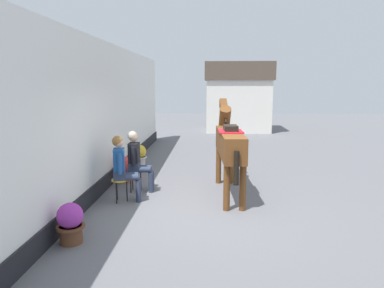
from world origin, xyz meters
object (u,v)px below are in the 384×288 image
(seated_visitor_near, at_px, (122,165))
(spare_stool_white, at_px, (238,159))
(flower_planter_farthest, at_px, (140,155))
(saddled_horse_center, at_px, (229,142))
(flower_planter_nearest, at_px, (70,222))
(seated_visitor_far, at_px, (137,158))
(flower_planter_inner_far, at_px, (125,169))

(seated_visitor_near, height_order, spare_stool_white, seated_visitor_near)
(flower_planter_farthest, bearing_deg, seated_visitor_near, -84.51)
(saddled_horse_center, relative_size, spare_stool_white, 6.52)
(flower_planter_nearest, relative_size, flower_planter_farthest, 1.00)
(flower_planter_farthest, bearing_deg, flower_planter_nearest, -90.12)
(seated_visitor_near, relative_size, spare_stool_white, 3.02)
(saddled_horse_center, xyz_separation_m, flower_planter_farthest, (-2.53, 2.59, -0.82))
(saddled_horse_center, bearing_deg, flower_planter_nearest, -133.47)
(spare_stool_white, bearing_deg, saddled_horse_center, -100.48)
(flower_planter_farthest, height_order, spare_stool_white, flower_planter_farthest)
(saddled_horse_center, xyz_separation_m, flower_planter_nearest, (-2.54, -2.68, -0.82))
(seated_visitor_near, distance_m, seated_visitor_far, 0.74)
(seated_visitor_far, distance_m, flower_planter_inner_far, 1.02)
(seated_visitor_near, bearing_deg, seated_visitor_far, 78.22)
(seated_visitor_near, height_order, saddled_horse_center, saddled_horse_center)
(seated_visitor_near, xyz_separation_m, spare_stool_white, (2.55, 2.49, -0.38))
(saddled_horse_center, xyz_separation_m, spare_stool_white, (0.33, 1.81, -0.76))
(seated_visitor_far, distance_m, flower_planter_nearest, 2.80)
(seated_visitor_far, xyz_separation_m, flower_planter_inner_far, (-0.47, 0.79, -0.44))
(flower_planter_inner_far, xyz_separation_m, spare_stool_white, (2.87, 0.97, 0.07))
(seated_visitor_near, distance_m, flower_planter_inner_far, 1.61)
(seated_visitor_near, relative_size, flower_planter_nearest, 2.17)
(seated_visitor_near, height_order, flower_planter_farthest, seated_visitor_near)
(seated_visitor_far, bearing_deg, seated_visitor_near, -101.78)
(seated_visitor_far, xyz_separation_m, flower_planter_nearest, (-0.48, -2.72, -0.44))
(flower_planter_farthest, bearing_deg, spare_stool_white, -15.32)
(seated_visitor_far, height_order, flower_planter_inner_far, seated_visitor_far)
(seated_visitor_near, height_order, flower_planter_inner_far, seated_visitor_near)
(spare_stool_white, bearing_deg, seated_visitor_near, -135.69)
(flower_planter_nearest, bearing_deg, flower_planter_farthest, 89.88)
(seated_visitor_near, bearing_deg, spare_stool_white, 44.31)
(flower_planter_farthest, bearing_deg, saddled_horse_center, -45.66)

